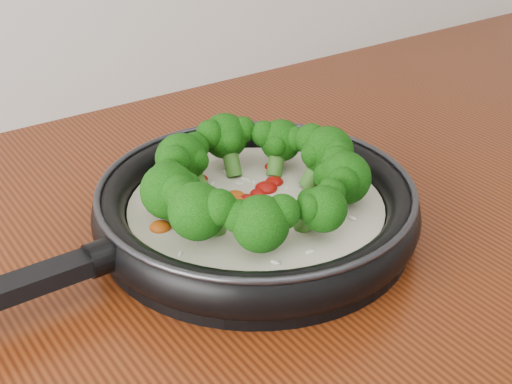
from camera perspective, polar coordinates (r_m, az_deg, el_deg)
skillet at (r=0.77m, az=-0.24°, el=-0.86°), size 0.54×0.35×0.10m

